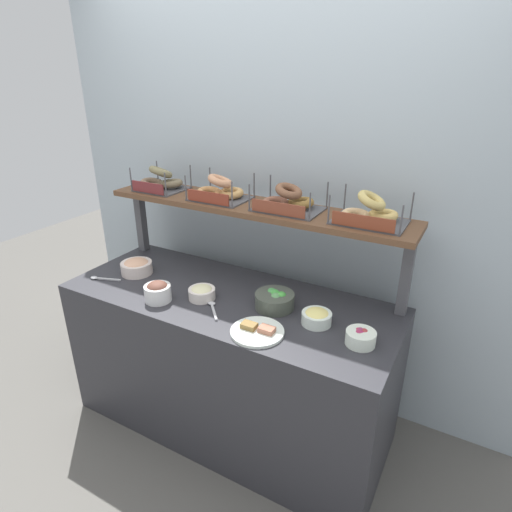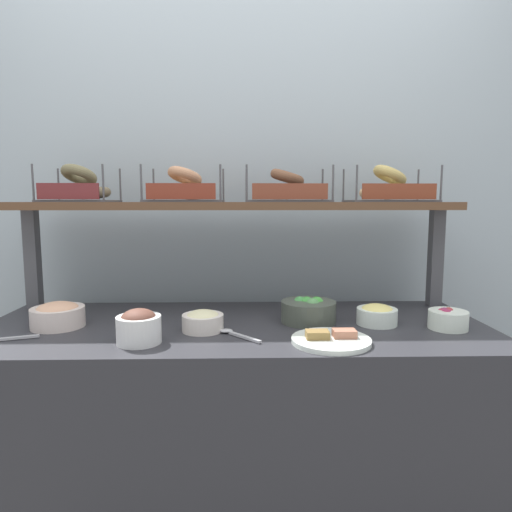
{
  "view_description": "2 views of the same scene",
  "coord_description": "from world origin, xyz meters",
  "px_view_note": "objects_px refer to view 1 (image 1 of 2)",
  "views": [
    {
      "loc": [
        1.09,
        -1.65,
        1.94
      ],
      "look_at": [
        0.15,
        0.04,
        1.1
      ],
      "focal_mm": 30.05,
      "sensor_mm": 36.0,
      "label": 1
    },
    {
      "loc": [
        0.03,
        -1.54,
        1.28
      ],
      "look_at": [
        0.07,
        0.01,
        1.09
      ],
      "focal_mm": 31.32,
      "sensor_mm": 36.0,
      "label": 2
    }
  ],
  "objects_px": {
    "bowl_beet_salad": "(361,337)",
    "bowl_potato_salad": "(202,292)",
    "bowl_chocolate_spread": "(158,291)",
    "bagel_basket_cinnamon_raisin": "(288,202)",
    "bowl_veggie_mix": "(275,300)",
    "serving_spoon_near_plate": "(101,278)",
    "serving_spoon_by_edge": "(213,307)",
    "bagel_basket_plain": "(370,213)",
    "serving_plate_white": "(257,331)",
    "bagel_basket_poppy": "(161,182)",
    "bagel_basket_sesame": "(220,191)",
    "bowl_egg_salad": "(317,317)",
    "bowl_lox_spread": "(137,266)"
  },
  "relations": [
    {
      "from": "bowl_chocolate_spread",
      "to": "bowl_beet_salad",
      "type": "xyz_separation_m",
      "value": [
        1.02,
        0.13,
        -0.02
      ]
    },
    {
      "from": "bagel_basket_sesame",
      "to": "bowl_egg_salad",
      "type": "bearing_deg",
      "value": -21.62
    },
    {
      "from": "bowl_veggie_mix",
      "to": "bowl_beet_salad",
      "type": "distance_m",
      "value": 0.47
    },
    {
      "from": "serving_plate_white",
      "to": "bowl_potato_salad",
      "type": "bearing_deg",
      "value": 160.87
    },
    {
      "from": "bowl_chocolate_spread",
      "to": "bowl_beet_salad",
      "type": "relative_size",
      "value": 1.04
    },
    {
      "from": "bowl_lox_spread",
      "to": "bowl_beet_salad",
      "type": "height_order",
      "value": "bowl_lox_spread"
    },
    {
      "from": "bagel_basket_poppy",
      "to": "bowl_veggie_mix",
      "type": "bearing_deg",
      "value": -15.27
    },
    {
      "from": "bagel_basket_plain",
      "to": "serving_plate_white",
      "type": "bearing_deg",
      "value": -123.12
    },
    {
      "from": "bowl_egg_salad",
      "to": "bagel_basket_cinnamon_raisin",
      "type": "relative_size",
      "value": 0.42
    },
    {
      "from": "bowl_veggie_mix",
      "to": "serving_spoon_near_plate",
      "type": "height_order",
      "value": "bowl_veggie_mix"
    },
    {
      "from": "bowl_chocolate_spread",
      "to": "bagel_basket_plain",
      "type": "bearing_deg",
      "value": 27.82
    },
    {
      "from": "serving_spoon_by_edge",
      "to": "bagel_basket_plain",
      "type": "xyz_separation_m",
      "value": [
        0.62,
        0.41,
        0.47
      ]
    },
    {
      "from": "bowl_beet_salad",
      "to": "bagel_basket_plain",
      "type": "height_order",
      "value": "bagel_basket_plain"
    },
    {
      "from": "serving_plate_white",
      "to": "bagel_basket_sesame",
      "type": "height_order",
      "value": "bagel_basket_sesame"
    },
    {
      "from": "bowl_egg_salad",
      "to": "serving_plate_white",
      "type": "distance_m",
      "value": 0.29
    },
    {
      "from": "bowl_chocolate_spread",
      "to": "bagel_basket_cinnamon_raisin",
      "type": "distance_m",
      "value": 0.81
    },
    {
      "from": "serving_spoon_near_plate",
      "to": "bagel_basket_poppy",
      "type": "xyz_separation_m",
      "value": [
        0.11,
        0.45,
        0.47
      ]
    },
    {
      "from": "bagel_basket_cinnamon_raisin",
      "to": "bowl_chocolate_spread",
      "type": "bearing_deg",
      "value": -136.06
    },
    {
      "from": "bowl_potato_salad",
      "to": "bowl_beet_salad",
      "type": "bearing_deg",
      "value": 0.3
    },
    {
      "from": "bowl_potato_salad",
      "to": "bagel_basket_cinnamon_raisin",
      "type": "height_order",
      "value": "bagel_basket_cinnamon_raisin"
    },
    {
      "from": "bowl_egg_salad",
      "to": "serving_plate_white",
      "type": "bearing_deg",
      "value": -134.59
    },
    {
      "from": "bagel_basket_poppy",
      "to": "bagel_basket_sesame",
      "type": "xyz_separation_m",
      "value": [
        0.42,
        -0.0,
        -0.0
      ]
    },
    {
      "from": "serving_spoon_by_edge",
      "to": "bagel_basket_cinnamon_raisin",
      "type": "distance_m",
      "value": 0.65
    },
    {
      "from": "bowl_egg_salad",
      "to": "bowl_veggie_mix",
      "type": "bearing_deg",
      "value": 170.88
    },
    {
      "from": "bowl_potato_salad",
      "to": "serving_plate_white",
      "type": "height_order",
      "value": "bowl_potato_salad"
    },
    {
      "from": "bowl_chocolate_spread",
      "to": "bagel_basket_cinnamon_raisin",
      "type": "bearing_deg",
      "value": 43.94
    },
    {
      "from": "bowl_potato_salad",
      "to": "serving_spoon_by_edge",
      "type": "bearing_deg",
      "value": -28.85
    },
    {
      "from": "bowl_egg_salad",
      "to": "serving_plate_white",
      "type": "height_order",
      "value": "bowl_egg_salad"
    },
    {
      "from": "bowl_veggie_mix",
      "to": "bagel_basket_poppy",
      "type": "xyz_separation_m",
      "value": [
        -0.89,
        0.24,
        0.44
      ]
    },
    {
      "from": "bowl_beet_salad",
      "to": "bowl_potato_salad",
      "type": "bearing_deg",
      "value": -179.7
    },
    {
      "from": "bowl_lox_spread",
      "to": "serving_spoon_by_edge",
      "type": "xyz_separation_m",
      "value": [
        0.61,
        -0.12,
        -0.04
      ]
    },
    {
      "from": "bowl_veggie_mix",
      "to": "bowl_lox_spread",
      "type": "relative_size",
      "value": 1.1
    },
    {
      "from": "serving_spoon_by_edge",
      "to": "bagel_basket_poppy",
      "type": "xyz_separation_m",
      "value": [
        -0.62,
        0.4,
        0.47
      ]
    },
    {
      "from": "serving_spoon_near_plate",
      "to": "bagel_basket_plain",
      "type": "xyz_separation_m",
      "value": [
        1.36,
        0.46,
        0.47
      ]
    },
    {
      "from": "bowl_potato_salad",
      "to": "bagel_basket_poppy",
      "type": "relative_size",
      "value": 0.52
    },
    {
      "from": "serving_spoon_near_plate",
      "to": "bowl_lox_spread",
      "type": "bearing_deg",
      "value": 52.89
    },
    {
      "from": "serving_spoon_by_edge",
      "to": "bagel_basket_sesame",
      "type": "bearing_deg",
      "value": 116.98
    },
    {
      "from": "bagel_basket_poppy",
      "to": "bagel_basket_plain",
      "type": "bearing_deg",
      "value": 0.46
    },
    {
      "from": "serving_plate_white",
      "to": "bagel_basket_poppy",
      "type": "relative_size",
      "value": 0.91
    },
    {
      "from": "serving_plate_white",
      "to": "bowl_lox_spread",
      "type": "bearing_deg",
      "value": 167.57
    },
    {
      "from": "bowl_egg_salad",
      "to": "bowl_beet_salad",
      "type": "height_order",
      "value": "bowl_egg_salad"
    },
    {
      "from": "bowl_chocolate_spread",
      "to": "serving_spoon_near_plate",
      "type": "height_order",
      "value": "bowl_chocolate_spread"
    },
    {
      "from": "serving_plate_white",
      "to": "bagel_basket_poppy",
      "type": "xyz_separation_m",
      "value": [
        -0.92,
        0.49,
        0.47
      ]
    },
    {
      "from": "bowl_beet_salad",
      "to": "serving_spoon_near_plate",
      "type": "distance_m",
      "value": 1.47
    },
    {
      "from": "bagel_basket_plain",
      "to": "bagel_basket_cinnamon_raisin",
      "type": "bearing_deg",
      "value": -179.3
    },
    {
      "from": "bowl_beet_salad",
      "to": "bowl_veggie_mix",
      "type": "bearing_deg",
      "value": 168.09
    },
    {
      "from": "serving_spoon_by_edge",
      "to": "bagel_basket_poppy",
      "type": "distance_m",
      "value": 0.88
    },
    {
      "from": "serving_plate_white",
      "to": "serving_spoon_by_edge",
      "type": "relative_size",
      "value": 1.78
    },
    {
      "from": "bowl_beet_salad",
      "to": "serving_plate_white",
      "type": "bearing_deg",
      "value": -161.26
    },
    {
      "from": "bowl_veggie_mix",
      "to": "bagel_basket_sesame",
      "type": "distance_m",
      "value": 0.68
    }
  ]
}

